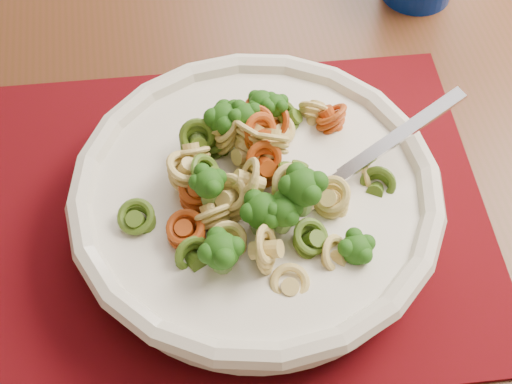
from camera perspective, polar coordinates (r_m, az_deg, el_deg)
name	(u,v)px	position (r m, az deg, el deg)	size (l,w,h in m)	color
dining_table	(251,164)	(0.73, -0.44, 2.23)	(1.66, 1.29, 0.75)	#4B2515
placemat	(231,213)	(0.58, -2.03, -1.67)	(0.41, 0.32, 0.00)	#510310
pasta_bowl	(256,198)	(0.55, 0.00, -0.50)	(0.29, 0.29, 0.05)	silver
pasta_broccoli_heap	(256,187)	(0.53, 0.00, 0.37)	(0.24, 0.24, 0.06)	tan
fork	(313,194)	(0.53, 4.62, -0.18)	(0.19, 0.02, 0.01)	silver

